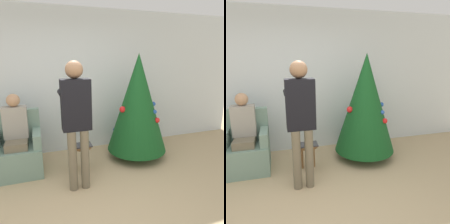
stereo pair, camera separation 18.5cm
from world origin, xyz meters
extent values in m
cube|color=silver|center=(0.00, 2.23, 1.35)|extent=(8.00, 0.06, 2.70)
cylinder|color=brown|center=(1.24, 1.50, 0.08)|extent=(0.10, 0.10, 0.15)
cone|color=#144C1E|center=(1.24, 1.50, 1.02)|extent=(1.08, 1.08, 1.74)
sphere|color=#B23399|center=(1.35, 1.64, 1.37)|extent=(0.08, 0.08, 0.08)
sphere|color=red|center=(0.93, 1.45, 0.94)|extent=(0.11, 0.11, 0.11)
sphere|color=#2856B2|center=(1.53, 1.43, 1.00)|extent=(0.08, 0.08, 0.08)
sphere|color=#2856B2|center=(0.92, 1.82, 0.46)|extent=(0.06, 0.06, 0.06)
sphere|color=red|center=(1.50, 1.24, 0.75)|extent=(0.09, 0.09, 0.09)
sphere|color=#2856B2|center=(1.47, 1.27, 0.90)|extent=(0.07, 0.07, 0.07)
cube|color=gray|center=(-0.80, 1.54, 0.23)|extent=(0.72, 0.65, 0.46)
cube|color=gray|center=(-0.80, 1.79, 0.73)|extent=(0.72, 0.14, 0.53)
cube|color=gray|center=(-0.50, 1.54, 0.57)|extent=(0.12, 0.58, 0.23)
cylinder|color=#6B604C|center=(-0.90, 1.34, 0.23)|extent=(0.11, 0.11, 0.46)
cylinder|color=#6B604C|center=(-0.70, 1.34, 0.23)|extent=(0.11, 0.11, 0.46)
cube|color=#6B604C|center=(-0.80, 1.49, 0.52)|extent=(0.32, 0.40, 0.12)
cube|color=gray|center=(-0.80, 1.64, 0.83)|extent=(0.36, 0.20, 0.50)
sphere|color=tan|center=(-0.80, 1.64, 1.18)|extent=(0.20, 0.20, 0.20)
cylinder|color=#6B604C|center=(-0.05, 0.81, 0.43)|extent=(0.12, 0.12, 0.87)
cylinder|color=#6B604C|center=(0.12, 0.81, 0.43)|extent=(0.12, 0.12, 0.87)
cube|color=black|center=(0.03, 0.87, 1.21)|extent=(0.39, 0.20, 0.69)
sphere|color=#936B4C|center=(0.03, 0.90, 1.67)|extent=(0.23, 0.23, 0.23)
cylinder|color=black|center=(-0.13, 1.06, 1.34)|extent=(0.08, 0.30, 0.08)
cylinder|color=black|center=(0.20, 1.06, 1.34)|extent=(0.08, 0.30, 0.08)
cube|color=white|center=(0.20, 1.25, 1.34)|extent=(0.04, 0.14, 0.04)
cylinder|color=brown|center=(0.17, 1.30, 0.42)|extent=(0.32, 0.32, 0.03)
cylinder|color=brown|center=(0.17, 1.19, 0.20)|extent=(0.04, 0.04, 0.40)
cylinder|color=brown|center=(0.27, 1.36, 0.20)|extent=(0.04, 0.04, 0.40)
cylinder|color=brown|center=(0.08, 1.36, 0.20)|extent=(0.04, 0.04, 0.40)
cube|color=#38383D|center=(0.17, 1.30, 0.44)|extent=(0.31, 0.22, 0.02)
camera|label=1|loc=(-0.44, -1.96, 1.83)|focal=35.00mm
camera|label=2|loc=(-0.26, -2.01, 1.83)|focal=35.00mm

